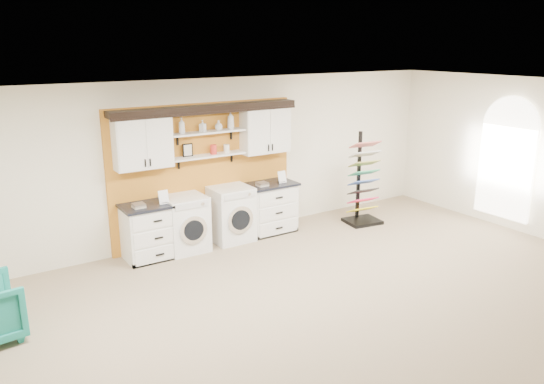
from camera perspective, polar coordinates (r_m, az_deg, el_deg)
floor at (r=6.60m, az=9.01°, el=-15.16°), size 10.00×10.00×0.00m
ceiling at (r=5.70m, az=10.23°, el=9.80°), size 10.00×10.00×0.00m
wall_back at (r=9.22m, az=-7.40°, el=3.32°), size 10.00×0.00×10.00m
accent_panel at (r=9.24m, az=-7.26°, el=2.07°), size 3.40×0.07×2.40m
upper_cabinet_left at (r=8.52m, az=-13.77°, el=5.26°), size 0.90×0.35×0.84m
upper_cabinet_right at (r=9.49m, az=-0.76°, el=6.76°), size 0.90×0.35×0.84m
shelf_lower at (r=9.02m, az=-6.87°, el=3.91°), size 1.32×0.28×0.03m
shelf_upper at (r=8.95m, az=-6.95°, el=6.41°), size 1.32×0.28×0.03m
crown_molding at (r=8.90m, az=-7.07°, el=8.95°), size 3.30×0.41×0.13m
window_arched at (r=10.65m, az=23.97°, el=3.67°), size 0.06×1.10×2.25m
picture_frame at (r=8.89m, az=-9.06°, el=4.47°), size 0.18×0.02×0.22m
canister_red at (r=9.05m, az=-6.32°, el=4.57°), size 0.11×0.11×0.16m
canister_cream at (r=9.16m, az=-4.92°, el=4.68°), size 0.10×0.10×0.14m
base_cabinet_left at (r=8.75m, az=-12.82°, el=-4.10°), size 0.93×0.66×0.91m
base_cabinet_right at (r=9.69m, az=-0.25°, el=-1.67°), size 0.94×0.66×0.92m
washer at (r=8.94m, az=-9.34°, el=-3.36°), size 0.67×0.71×0.94m
dryer at (r=9.29m, az=-4.43°, el=-2.36°), size 0.69×0.71×0.97m
sample_rack at (r=10.30m, az=9.72°, el=-0.33°), size 0.71×0.62×1.76m
soap_bottle_a at (r=8.74m, az=-9.68°, el=7.05°), size 0.12×0.12×0.26m
soap_bottle_b at (r=8.89m, az=-7.47°, el=7.07°), size 0.12×0.12×0.19m
soap_bottle_c at (r=9.03m, az=-5.77°, el=7.16°), size 0.16×0.16×0.17m
soap_bottle_d at (r=9.12m, az=-4.47°, el=7.73°), size 0.14×0.14×0.31m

